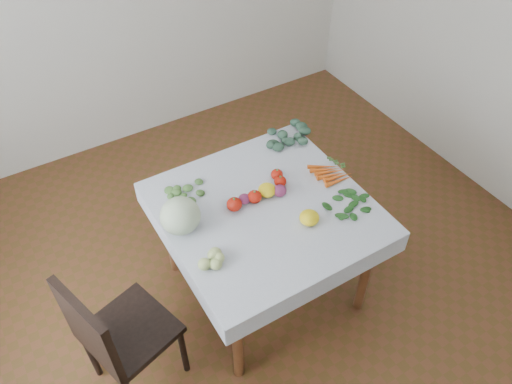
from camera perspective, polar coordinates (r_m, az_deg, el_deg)
ground at (r=3.38m, az=0.90°, el=-10.63°), size 4.00×4.00×0.00m
table at (r=2.87m, az=1.04°, el=-3.15°), size 1.00×1.00×0.75m
tablecloth at (r=2.80m, az=1.06°, el=-1.77°), size 1.12×1.12×0.01m
chair at (r=2.68m, az=-15.98°, el=-15.34°), size 0.52×0.52×0.92m
cabbage at (r=2.65m, az=-8.65°, el=-2.70°), size 0.29×0.29×0.19m
tomato_a at (r=2.80m, az=-0.17°, el=-0.55°), size 0.10×0.10×0.07m
tomato_b at (r=2.90m, az=2.78°, el=1.23°), size 0.07×0.07×0.06m
tomato_c at (r=2.76m, az=-2.50°, el=-1.42°), size 0.09×0.09×0.08m
tomato_d at (r=2.94m, az=2.40°, el=2.02°), size 0.08×0.08×0.06m
heirloom_back at (r=2.84m, az=1.27°, el=0.22°), size 0.13×0.13×0.07m
heirloom_front at (r=2.70m, az=6.11°, el=-2.93°), size 0.14×0.14×0.08m
onion_a at (r=2.80m, az=-1.34°, el=-0.80°), size 0.09×0.09×0.06m
onion_b at (r=2.84m, az=2.74°, el=0.14°), size 0.09×0.09×0.07m
tomatillo_cluster at (r=2.52m, az=-4.47°, el=-7.81°), size 0.17×0.12×0.05m
carrot_bunch at (r=3.01m, az=8.65°, el=2.13°), size 0.19×0.23×0.03m
kale_bunch at (r=3.25m, az=3.35°, el=6.53°), size 0.31×0.24×0.04m
basil_bunch at (r=2.86m, az=10.69°, el=-1.26°), size 0.28×0.21×0.01m
dill_bunch at (r=2.88m, az=-7.69°, el=-0.11°), size 0.21×0.19×0.02m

